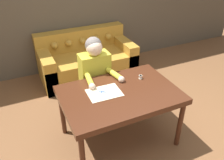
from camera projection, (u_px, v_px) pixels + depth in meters
The scene contains 8 objects.
ground_plane at pixel (129, 137), 3.12m from camera, with size 16.00×16.00×0.00m, color brown.
wall_back at pixel (71, 0), 4.19m from camera, with size 8.00×0.06×2.60m.
dining_table at pixel (120, 97), 2.78m from camera, with size 1.36×0.92×0.73m.
couch at pixel (86, 60), 4.40m from camera, with size 1.69×0.88×0.81m.
person at pixel (95, 78), 3.24m from camera, with size 0.47×0.59×1.19m.
pattern_paper_main at pixel (104, 93), 2.73m from camera, with size 0.39×0.30×0.00m.
scissors at pixel (104, 92), 2.74m from camera, with size 0.19×0.15×0.01m.
thread_spool at pixel (141, 77), 2.99m from camera, with size 0.04×0.04×0.05m.
Camera 1 is at (-1.15, -1.97, 2.28)m, focal length 38.00 mm.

